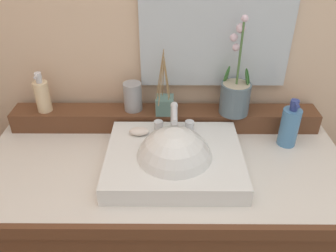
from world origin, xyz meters
TOP-DOWN VIEW (x-y plane):
  - wall_back at (0.00, 0.39)m, footprint 2.75×0.20m
  - vanity_cabinet at (0.00, -0.00)m, footprint 1.25×0.58m
  - back_ledge at (0.00, 0.22)m, footprint 1.17×0.10m
  - sink_basin at (0.03, -0.04)m, footprint 0.44×0.37m
  - soap_bar at (-0.09, 0.08)m, footprint 0.07×0.04m
  - potted_plant at (0.26, 0.21)m, footprint 0.11×0.11m
  - soap_dispenser at (-0.46, 0.22)m, footprint 0.06×0.06m
  - tumbler_cup at (-0.12, 0.23)m, footprint 0.07×0.07m
  - reed_diffuser at (-0.00, 0.20)m, footprint 0.07×0.08m
  - lotion_bottle at (0.45, 0.11)m, footprint 0.07×0.07m
  - mirror at (0.18, 0.28)m, footprint 0.54×0.02m

SIDE VIEW (x-z plane):
  - vanity_cabinet at x=0.00m, z-range 0.00..0.87m
  - sink_basin at x=0.03m, z-range 0.75..1.03m
  - back_ledge at x=0.00m, z-range 0.87..0.94m
  - soap_bar at x=-0.09m, z-range 0.93..0.95m
  - lotion_bottle at x=0.45m, z-range 0.85..1.03m
  - reed_diffuser at x=0.00m, z-range 0.85..1.10m
  - tumbler_cup at x=-0.12m, z-range 0.94..1.05m
  - soap_dispenser at x=-0.46m, z-range 0.93..1.08m
  - potted_plant at x=0.26m, z-range 0.84..1.20m
  - wall_back at x=0.00m, z-range 0.00..2.61m
  - mirror at x=0.18m, z-range 1.02..1.63m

